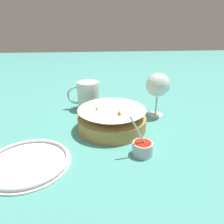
# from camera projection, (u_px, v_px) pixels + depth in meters

# --- Properties ---
(ground_plane) EXTENTS (4.00, 4.00, 0.00)m
(ground_plane) POSITION_uv_depth(u_px,v_px,m) (117.00, 128.00, 0.76)
(ground_plane) COLOR teal
(food_basket) EXTENTS (0.23, 0.23, 0.09)m
(food_basket) POSITION_uv_depth(u_px,v_px,m) (112.00, 120.00, 0.75)
(food_basket) COLOR #B2894C
(food_basket) RESTS_ON ground_plane
(sauce_cup) EXTENTS (0.07, 0.06, 0.12)m
(sauce_cup) POSITION_uv_depth(u_px,v_px,m) (142.00, 148.00, 0.61)
(sauce_cup) COLOR #B7B7BC
(sauce_cup) RESTS_ON ground_plane
(wine_glass) EXTENTS (0.09, 0.09, 0.17)m
(wine_glass) POSITION_uv_depth(u_px,v_px,m) (158.00, 86.00, 0.83)
(wine_glass) COLOR silver
(wine_glass) RESTS_ON ground_plane
(beer_mug) EXTENTS (0.14, 0.09, 0.11)m
(beer_mug) POSITION_uv_depth(u_px,v_px,m) (88.00, 96.00, 0.92)
(beer_mug) COLOR silver
(beer_mug) RESTS_ON ground_plane
(side_plate) EXTENTS (0.23, 0.23, 0.01)m
(side_plate) POSITION_uv_depth(u_px,v_px,m) (27.00, 162.00, 0.57)
(side_plate) COLOR white
(side_plate) RESTS_ON ground_plane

